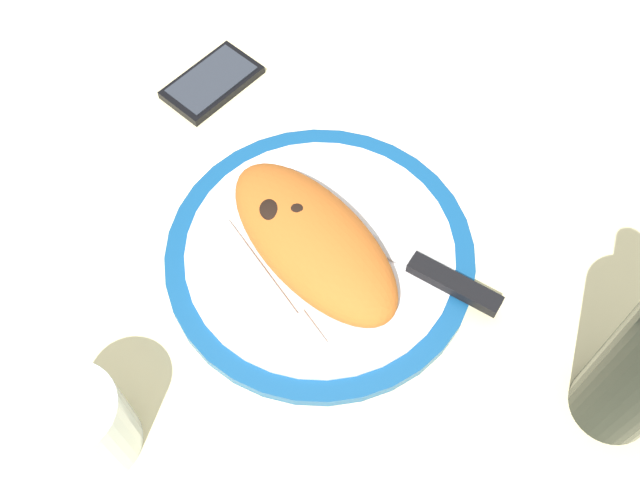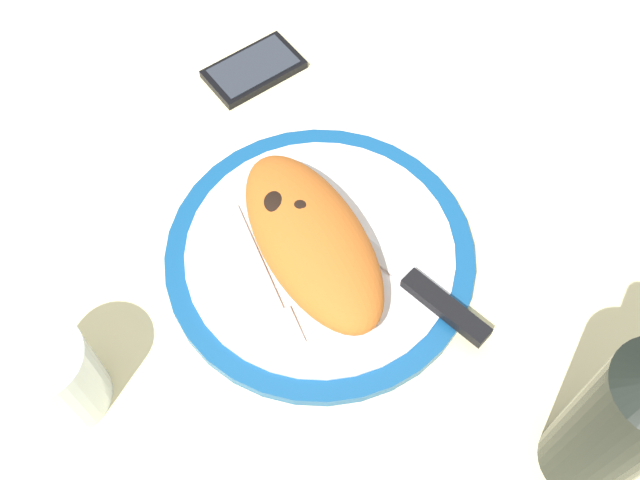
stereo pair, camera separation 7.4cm
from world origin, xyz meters
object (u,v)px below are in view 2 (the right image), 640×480
knife (421,288)px  calzone (309,236)px  fork (269,287)px  smartphone (254,69)px  water_glass (57,380)px  wine_bottle (624,422)px  plate (320,254)px

knife → calzone: bearing=-148.3°
calzone → fork: bearing=-80.7°
knife → smartphone: knife is taller
water_glass → wine_bottle: size_ratio=0.36×
wine_bottle → fork: bearing=-156.5°
smartphone → wine_bottle: bearing=-2.4°
plate → fork: fork is taller
calzone → smartphone: size_ratio=2.07×
smartphone → fork: bearing=-30.9°
fork → wine_bottle: size_ratio=0.60×
calzone → wine_bottle: (30.81, 7.39, 6.56)cm
plate → calzone: size_ratio=1.35×
calzone → fork: 6.36cm
smartphone → wine_bottle: size_ratio=0.40×
plate → wine_bottle: (30.33, 6.44, 10.37)cm
plate → wine_bottle: bearing=12.0°
fork → calzone: bearing=99.3°
plate → wine_bottle: size_ratio=1.13×
smartphone → water_glass: size_ratio=1.14×
wine_bottle → calzone: bearing=-166.5°
wine_bottle → smartphone: bearing=177.6°
knife → smartphone: size_ratio=2.04×
plate → water_glass: 27.76cm
calzone → knife: bearing=31.7°
plate → smartphone: 26.73cm
fork → water_glass: bearing=-96.6°
plate → water_glass: bearing=-94.1°
fork → smartphone: 29.96cm
fork → water_glass: water_glass is taller
calzone → knife: calzone is taller
plate → calzone: calzone is taller
plate → calzone: (-0.48, -0.95, 3.81)cm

